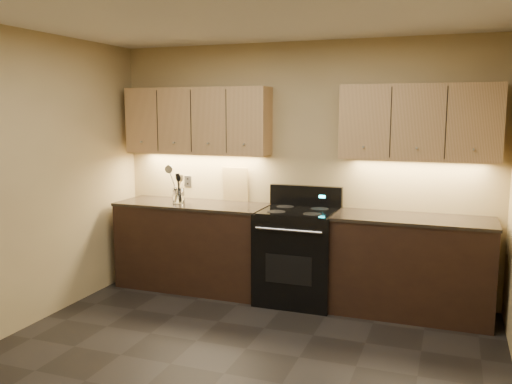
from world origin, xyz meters
TOP-DOWN VIEW (x-y plane):
  - floor at (0.00, 0.00)m, footprint 4.00×4.00m
  - ceiling at (0.00, 0.00)m, footprint 4.00×4.00m
  - wall_back at (0.00, 2.00)m, footprint 4.00×0.04m
  - wall_left at (-2.00, 0.00)m, footprint 0.04×4.00m
  - counter_left at (-1.10, 1.70)m, footprint 1.62×0.62m
  - counter_right at (1.18, 1.70)m, footprint 1.46×0.62m
  - stove at (0.08, 1.68)m, footprint 0.76×0.68m
  - upper_cab_left at (-1.10, 1.85)m, footprint 1.60×0.30m
  - upper_cab_right at (1.18, 1.85)m, footprint 1.44×0.30m
  - outlet_plate at (-1.30, 1.99)m, footprint 0.08×0.01m
  - utensil_crock at (-1.24, 1.65)m, footprint 0.15×0.15m
  - cutting_board at (-0.71, 1.97)m, footprint 0.30×0.07m
  - wooden_spoon at (-1.27, 1.64)m, footprint 0.10×0.12m
  - black_spoon at (-1.24, 1.68)m, footprint 0.06×0.10m
  - black_turner at (-1.22, 1.64)m, footprint 0.16×0.17m
  - steel_skimmer at (-1.22, 1.64)m, footprint 0.23×0.10m

SIDE VIEW (x-z plane):
  - floor at x=0.00m, z-range 0.00..0.00m
  - counter_left at x=-1.10m, z-range 0.00..0.93m
  - counter_right at x=1.18m, z-range 0.00..0.93m
  - stove at x=0.08m, z-range -0.09..1.05m
  - utensil_crock at x=-1.24m, z-range 0.92..1.08m
  - wooden_spoon at x=-1.27m, z-range 0.94..1.24m
  - black_spoon at x=-1.24m, z-range 0.94..1.24m
  - black_turner at x=-1.22m, z-range 0.94..1.27m
  - cutting_board at x=-0.71m, z-range 0.93..1.30m
  - outlet_plate at x=-1.30m, z-range 1.06..1.18m
  - steel_skimmer at x=-1.22m, z-range 0.94..1.34m
  - wall_back at x=0.00m, z-range 0.00..2.60m
  - wall_left at x=-2.00m, z-range 0.00..2.60m
  - upper_cab_left at x=-1.10m, z-range 1.45..2.15m
  - upper_cab_right at x=1.18m, z-range 1.45..2.15m
  - ceiling at x=0.00m, z-range 2.60..2.60m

